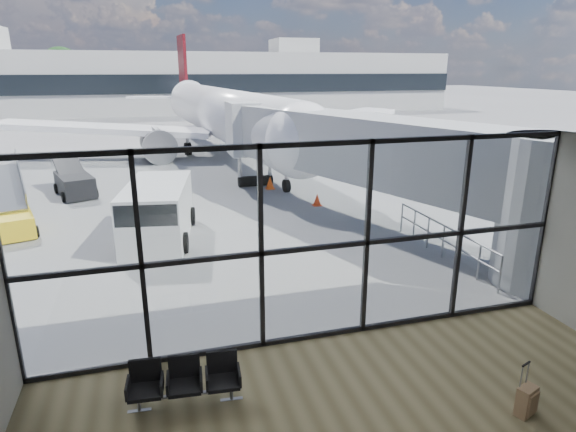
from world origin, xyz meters
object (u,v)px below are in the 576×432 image
airliner (220,113)px  service_van (157,212)px  suitcase (527,401)px  belt_loader (74,183)px  seating_row (185,378)px  mobile_stairs (8,219)px

airliner → service_van: (-5.05, -18.91, -1.72)m
suitcase → belt_loader: bearing=96.3°
seating_row → suitcase: size_ratio=2.01×
suitcase → airliner: bearing=70.9°
service_van → airliner: bearing=84.7°
seating_row → service_van: service_van is taller
suitcase → airliner: 30.26m
seating_row → service_van: (-0.21, 9.20, 0.54)m
belt_loader → mobile_stairs: size_ratio=1.15×
airliner → belt_loader: size_ratio=8.62×
airliner → mobile_stairs: airliner is taller
suitcase → service_van: (-5.95, 11.24, 0.73)m
suitcase → seating_row: bearing=139.7°
suitcase → belt_loader: (-9.69, 18.97, 0.30)m
seating_row → belt_loader: bearing=108.1°
airliner → service_van: size_ratio=7.15×
seating_row → service_van: 9.22m
suitcase → mobile_stairs: bearing=109.0°
airliner → mobile_stairs: size_ratio=9.95×
seating_row → airliner: (4.84, 28.11, 2.27)m
airliner → mobile_stairs: 19.71m
service_van → mobile_stairs: bearing=166.2°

